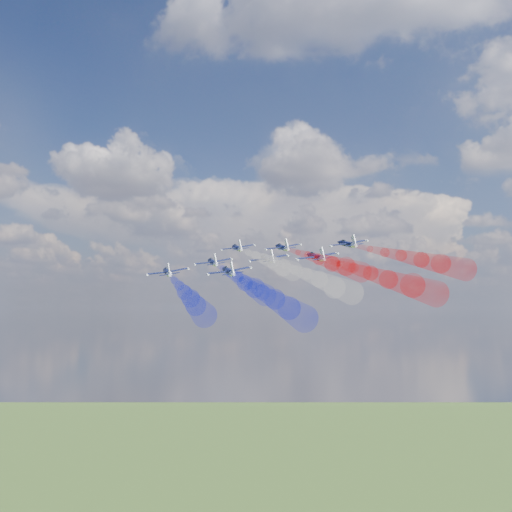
% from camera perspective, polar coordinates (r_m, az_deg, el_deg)
% --- Properties ---
extents(jet_lead, '(15.39, 16.41, 7.29)m').
position_cam_1_polar(jet_lead, '(172.82, -1.78, 0.76)').
color(jet_lead, black).
extents(trail_lead, '(27.73, 41.40, 13.34)m').
position_cam_1_polar(trail_lead, '(145.25, 0.73, -0.28)').
color(trail_lead, white).
extents(jet_inner_left, '(15.39, 16.41, 7.29)m').
position_cam_1_polar(jet_inner_left, '(158.71, -4.07, -0.59)').
color(jet_inner_left, black).
extents(trail_inner_left, '(27.73, 41.40, 13.34)m').
position_cam_1_polar(trail_inner_left, '(130.96, -1.78, -2.03)').
color(trail_inner_left, '#1B25EB').
extents(jet_inner_right, '(15.39, 16.41, 7.29)m').
position_cam_1_polar(jet_inner_right, '(164.93, 2.47, 0.80)').
color(jet_inner_right, black).
extents(trail_inner_right, '(27.73, 41.40, 13.34)m').
position_cam_1_polar(trail_inner_right, '(138.02, 5.95, -0.29)').
color(trail_inner_right, red).
extents(jet_outer_left, '(15.39, 16.41, 7.29)m').
position_cam_1_polar(jet_outer_left, '(145.62, -8.29, -1.51)').
color(jet_outer_left, black).
extents(trail_outer_left, '(27.73, 41.40, 13.34)m').
position_cam_1_polar(trail_outer_left, '(117.58, -6.74, -3.34)').
color(trail_outer_left, '#1B25EB').
extents(jet_center_third, '(15.39, 16.41, 7.29)m').
position_cam_1_polar(jet_center_third, '(149.34, 1.10, -0.27)').
color(jet_center_third, black).
extents(trail_center_third, '(27.73, 41.40, 13.34)m').
position_cam_1_polar(trail_center_third, '(122.29, 4.73, -1.73)').
color(trail_center_third, white).
extents(jet_outer_right, '(15.39, 16.41, 7.29)m').
position_cam_1_polar(jet_outer_right, '(154.99, 8.54, 1.13)').
color(jet_outer_right, black).
extents(trail_outer_right, '(27.73, 41.40, 13.34)m').
position_cam_1_polar(trail_outer_right, '(129.33, 13.51, 0.02)').
color(trail_outer_right, red).
extents(jet_rear_left, '(15.39, 16.41, 7.29)m').
position_cam_1_polar(jet_rear_left, '(134.99, -2.59, -1.46)').
color(jet_rear_left, black).
extents(trail_rear_left, '(27.73, 41.40, 13.34)m').
position_cam_1_polar(trail_rear_left, '(107.52, 0.60, -3.43)').
color(trail_rear_left, '#1B25EB').
extents(jet_rear_right, '(15.39, 16.41, 7.29)m').
position_cam_1_polar(jet_rear_right, '(139.67, 5.64, -0.09)').
color(jet_rear_right, black).
extents(trail_rear_right, '(27.73, 41.40, 13.34)m').
position_cam_1_polar(trail_rear_right, '(113.50, 10.63, -1.63)').
color(trail_rear_right, red).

